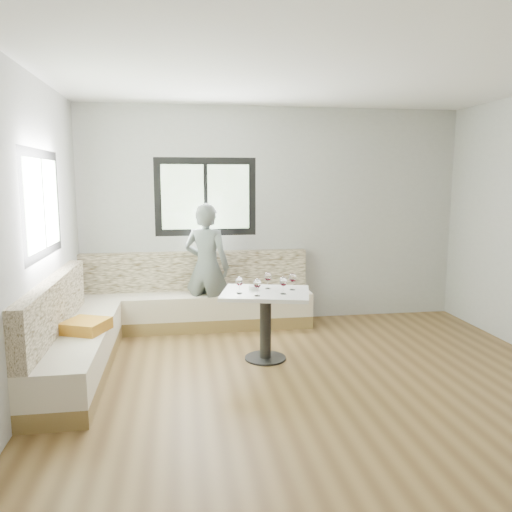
# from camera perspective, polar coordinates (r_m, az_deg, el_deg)

# --- Properties ---
(room) EXTENTS (5.01, 5.01, 2.81)m
(room) POSITION_cam_1_polar(r_m,az_deg,el_deg) (4.24, 7.20, 2.41)
(room) COLOR brown
(room) RESTS_ON ground
(banquette) EXTENTS (2.90, 2.80, 0.95)m
(banquette) POSITION_cam_1_polar(r_m,az_deg,el_deg) (5.82, -11.94, -6.81)
(banquette) COLOR olive
(banquette) RESTS_ON ground
(table) EXTENTS (1.03, 0.89, 0.73)m
(table) POSITION_cam_1_polar(r_m,az_deg,el_deg) (5.21, 1.10, -6.03)
(table) COLOR black
(table) RESTS_ON ground
(person) EXTENTS (0.69, 0.59, 1.59)m
(person) POSITION_cam_1_polar(r_m,az_deg,el_deg) (6.24, -5.64, -1.24)
(person) COLOR #5A625F
(person) RESTS_ON ground
(olive_ramekin) EXTENTS (0.11, 0.11, 0.04)m
(olive_ramekin) POSITION_cam_1_polar(r_m,az_deg,el_deg) (5.24, -0.26, -3.62)
(olive_ramekin) COLOR white
(olive_ramekin) RESTS_ON table
(wine_glass_a) EXTENTS (0.08, 0.08, 0.18)m
(wine_glass_a) POSITION_cam_1_polar(r_m,az_deg,el_deg) (5.04, -1.92, -2.95)
(wine_glass_a) COLOR white
(wine_glass_a) RESTS_ON table
(wine_glass_b) EXTENTS (0.08, 0.08, 0.18)m
(wine_glass_b) POSITION_cam_1_polar(r_m,az_deg,el_deg) (4.94, 0.14, -3.20)
(wine_glass_b) COLOR white
(wine_glass_b) RESTS_ON table
(wine_glass_c) EXTENTS (0.08, 0.08, 0.18)m
(wine_glass_c) POSITION_cam_1_polar(r_m,az_deg,el_deg) (5.02, 3.15, -3.00)
(wine_glass_c) COLOR white
(wine_glass_c) RESTS_ON table
(wine_glass_d) EXTENTS (0.08, 0.08, 0.18)m
(wine_glass_d) POSITION_cam_1_polar(r_m,az_deg,el_deg) (5.27, 1.36, -2.44)
(wine_glass_d) COLOR white
(wine_glass_d) RESTS_ON table
(wine_glass_e) EXTENTS (0.08, 0.08, 0.18)m
(wine_glass_e) POSITION_cam_1_polar(r_m,az_deg,el_deg) (5.22, 4.19, -2.56)
(wine_glass_e) COLOR white
(wine_glass_e) RESTS_ON table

